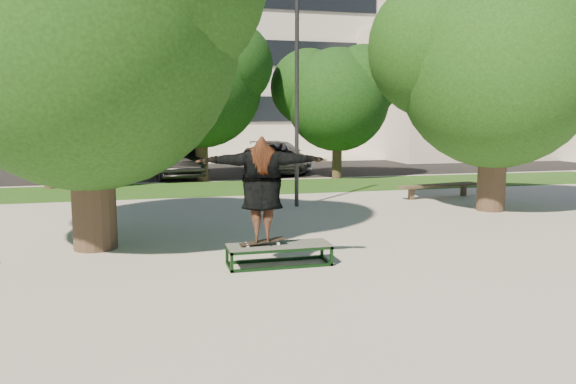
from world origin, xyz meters
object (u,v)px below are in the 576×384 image
object	(u,v)px
lamppost	(297,96)
grind_box	(279,255)
tree_left	(80,18)
bench	(438,186)
car_grey	(274,158)
car_silver_b	(279,156)
car_silver_a	(73,157)
car_dark	(173,159)
tree_right	(493,59)

from	to	relation	value
lamppost	grind_box	bearing A→B (deg)	-108.00
tree_left	bench	size ratio (longest dim) A/B	2.49
car_grey	car_silver_b	world-z (taller)	car_grey
car_grey	car_silver_b	size ratio (longest dim) A/B	1.08
grind_box	car_silver_a	size ratio (longest dim) A/B	0.42
car_grey	tree_left	bearing A→B (deg)	-113.98
bench	car_dark	size ratio (longest dim) A/B	0.60
tree_left	grind_box	size ratio (longest dim) A/B	3.95
bench	car_silver_a	distance (m)	16.37
bench	car_silver_b	distance (m)	10.86
tree_left	car_silver_b	xyz separation A→B (m)	(7.43, 14.95, -3.75)
tree_left	car_dark	distance (m)	13.34
tree_right	grind_box	distance (m)	8.97
bench	car_dark	distance (m)	11.36
tree_left	car_silver_b	size ratio (longest dim) A/B	1.55
tree_left	bench	bearing A→B (deg)	23.69
lamppost	car_dark	xyz separation A→B (m)	(-3.03, 8.73, -2.36)
tree_left	car_grey	xyz separation A→B (m)	(6.79, 13.40, -3.73)
grind_box	tree_right	bearing A→B (deg)	31.31
tree_right	car_silver_b	world-z (taller)	tree_right
car_grey	car_silver_a	bearing A→B (deg)	170.10
lamppost	grind_box	size ratio (longest dim) A/B	3.39
grind_box	car_silver_a	xyz separation A→B (m)	(-5.34, 17.61, 0.54)
lamppost	car_silver_a	xyz separation A→B (m)	(-7.33, 11.50, -2.42)
car_grey	car_silver_b	bearing A→B (deg)	70.56
grind_box	car_grey	bearing A→B (deg)	77.41
lamppost	bench	bearing A→B (deg)	6.27
tree_left	car_silver_b	bearing A→B (deg)	63.58
car_silver_a	car_silver_b	bearing A→B (deg)	3.30
car_grey	bench	bearing A→B (deg)	-66.81
grind_box	car_silver_b	world-z (taller)	car_silver_b
grind_box	car_silver_b	bearing A→B (deg)	76.49
tree_left	car_dark	size ratio (longest dim) A/B	1.49
bench	car_grey	size ratio (longest dim) A/B	0.57
car_grey	car_dark	bearing A→B (deg)	-167.56
tree_right	bench	bearing A→B (deg)	92.38
tree_right	car_silver_a	size ratio (longest dim) A/B	1.52
car_dark	tree_right	bearing A→B (deg)	-60.77
grind_box	car_grey	size ratio (longest dim) A/B	0.36
grind_box	car_grey	world-z (taller)	car_grey
lamppost	car_silver_a	size ratio (longest dim) A/B	1.43
car_silver_a	car_dark	xyz separation A→B (m)	(4.30, -2.77, 0.06)
car_silver_a	grind_box	bearing A→B (deg)	-67.07
car_silver_b	tree_right	bearing A→B (deg)	-84.86
lamppost	car_silver_a	bearing A→B (deg)	122.51
tree_right	grind_box	size ratio (longest dim) A/B	3.62
tree_left	car_dark	bearing A→B (deg)	79.84
car_grey	lamppost	bearing A→B (deg)	-96.08
tree_left	car_dark	xyz separation A→B (m)	(2.27, 12.64, -3.63)
bench	car_silver_b	xyz separation A→B (m)	(-2.68, 10.52, 0.30)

